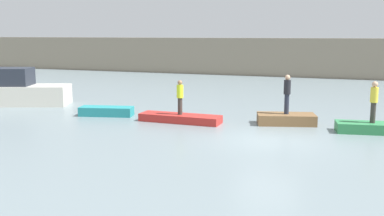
% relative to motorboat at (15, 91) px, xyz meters
% --- Properties ---
extents(ground_plane, '(120.00, 120.00, 0.00)m').
position_rel_motorboat_xyz_m(ground_plane, '(15.87, -3.51, -0.84)').
color(ground_plane, slate).
extents(embankment_wall, '(80.00, 1.20, 3.79)m').
position_rel_motorboat_xyz_m(embankment_wall, '(15.87, 23.44, 1.05)').
color(embankment_wall, gray).
rests_on(embankment_wall, ground_plane).
extents(motorboat, '(6.43, 4.06, 2.22)m').
position_rel_motorboat_xyz_m(motorboat, '(0.00, 0.00, 0.00)').
color(motorboat, beige).
rests_on(motorboat, ground_plane).
extents(rowboat_teal, '(2.89, 1.57, 0.47)m').
position_rel_motorboat_xyz_m(rowboat_teal, '(6.99, -1.18, -0.61)').
color(rowboat_teal, teal).
rests_on(rowboat_teal, ground_plane).
extents(rowboat_red, '(4.00, 1.08, 0.38)m').
position_rel_motorboat_xyz_m(rowboat_red, '(11.21, -1.37, -0.65)').
color(rowboat_red, red).
rests_on(rowboat_red, ground_plane).
extents(rowboat_brown, '(2.92, 1.93, 0.50)m').
position_rel_motorboat_xyz_m(rowboat_brown, '(16.10, -0.09, -0.59)').
color(rowboat_brown, brown).
rests_on(rowboat_brown, ground_plane).
extents(rowboat_green, '(3.13, 1.59, 0.44)m').
position_rel_motorboat_xyz_m(rowboat_green, '(19.84, -0.61, -0.62)').
color(rowboat_green, '#2D7F47').
rests_on(rowboat_green, ground_plane).
extents(person_hiviz_shirt, '(0.32, 0.32, 1.66)m').
position_rel_motorboat_xyz_m(person_hiviz_shirt, '(11.21, -1.37, 0.45)').
color(person_hiviz_shirt, '#38332D').
rests_on(person_hiviz_shirt, rowboat_red).
extents(person_dark_shirt, '(0.32, 0.32, 1.85)m').
position_rel_motorboat_xyz_m(person_dark_shirt, '(16.10, -0.09, 0.69)').
color(person_dark_shirt, '#232838').
rests_on(person_dark_shirt, rowboat_brown).
extents(person_yellow_shirt, '(0.32, 0.32, 1.79)m').
position_rel_motorboat_xyz_m(person_yellow_shirt, '(19.84, -0.61, 0.61)').
color(person_yellow_shirt, '#38332D').
rests_on(person_yellow_shirt, rowboat_green).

